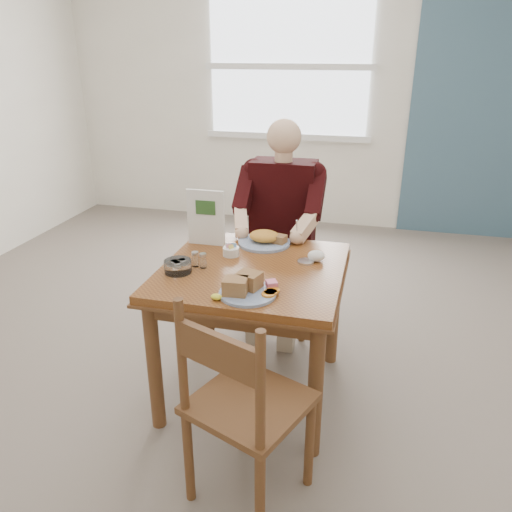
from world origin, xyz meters
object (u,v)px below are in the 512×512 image
(table, at_px, (253,287))
(chair_far, at_px, (283,257))
(near_plate, at_px, (246,287))
(far_plate, at_px, (265,239))
(chair_near, at_px, (243,407))
(diner, at_px, (281,214))

(table, bearing_deg, chair_far, 90.00)
(table, bearing_deg, near_plate, -80.97)
(far_plate, bearing_deg, table, -88.31)
(table, height_order, far_plate, far_plate)
(chair_near, xyz_separation_m, far_plate, (-0.15, 1.04, 0.30))
(table, bearing_deg, far_plate, 91.69)
(chair_near, height_order, near_plate, chair_near)
(chair_near, bearing_deg, near_plate, 103.10)
(table, xyz_separation_m, chair_far, (0.00, 0.80, -0.16))
(chair_near, bearing_deg, diner, 95.82)
(diner, bearing_deg, table, -90.00)
(near_plate, bearing_deg, far_plate, 95.19)
(far_plate, bearing_deg, chair_far, 88.83)
(diner, bearing_deg, chair_far, 90.01)
(far_plate, bearing_deg, near_plate, -84.81)
(near_plate, bearing_deg, chair_near, -76.90)
(chair_near, relative_size, far_plate, 2.64)
(table, distance_m, diner, 0.73)
(chair_far, xyz_separation_m, far_plate, (-0.01, -0.47, 0.30))
(near_plate, bearing_deg, diner, 92.67)
(diner, relative_size, far_plate, 3.85)
(near_plate, bearing_deg, chair_far, 92.45)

